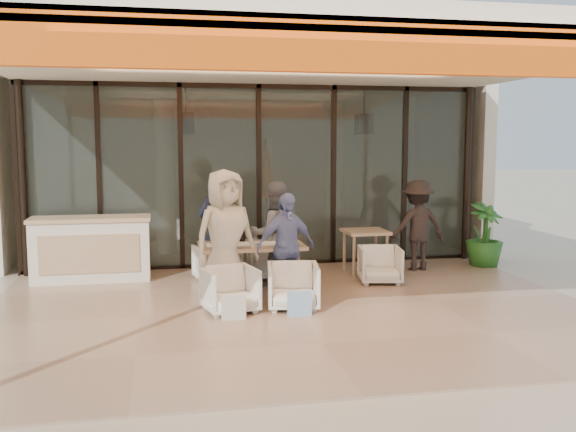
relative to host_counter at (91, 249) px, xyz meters
name	(u,v)px	position (x,y,z in m)	size (l,w,h in m)	color
ground	(294,310)	(2.79, -2.30, -0.53)	(70.00, 70.00, 0.00)	#C6B293
terrace_floor	(294,310)	(2.79, -2.30, -0.53)	(8.00, 6.00, 0.01)	tan
terrace_structure	(299,57)	(2.79, -2.56, 2.72)	(8.00, 6.00, 3.40)	silver
glass_storefront	(259,177)	(2.79, 0.70, 1.07)	(8.08, 0.10, 3.20)	#9EADA3
interior_block	(242,140)	(2.80, 3.02, 1.70)	(9.05, 3.62, 3.52)	silver
host_counter	(91,249)	(0.00, 0.00, 0.00)	(1.85, 0.65, 1.04)	silver
dining_table	(251,248)	(2.36, -1.31, 0.16)	(1.50, 0.90, 0.93)	tan
chair_far_left	(217,261)	(1.95, -0.36, -0.20)	(0.64, 0.60, 0.65)	white
chair_far_right	(269,258)	(2.79, -0.36, -0.19)	(0.67, 0.62, 0.69)	white
chair_near_left	(230,288)	(1.95, -2.26, -0.20)	(0.65, 0.61, 0.67)	white
chair_near_right	(293,284)	(2.79, -2.26, -0.19)	(0.67, 0.62, 0.68)	white
diner_navy	(219,231)	(1.95, -0.86, 0.34)	(0.64, 0.42, 1.75)	#181B36
diner_grey	(274,234)	(2.79, -0.86, 0.28)	(0.79, 0.61, 1.62)	slate
diner_cream	(225,237)	(1.95, -1.76, 0.39)	(0.91, 0.59, 1.85)	beige
diner_periwinkle	(286,247)	(2.79, -1.76, 0.23)	(0.89, 0.37, 1.52)	#6876AE
tote_bag_cream	(234,308)	(1.95, -2.66, -0.36)	(0.30, 0.10, 0.34)	silver
tote_bag_blue	(300,305)	(2.79, -2.66, -0.36)	(0.30, 0.10, 0.34)	#99BFD8
side_table	(365,236)	(4.44, -0.28, 0.11)	(0.70, 0.70, 0.74)	tan
side_chair	(380,263)	(4.44, -1.03, -0.21)	(0.63, 0.59, 0.65)	white
standing_woman	(417,226)	(5.38, -0.23, 0.25)	(1.01, 0.58, 1.57)	black
potted_palm	(484,235)	(6.69, -0.12, 0.04)	(0.64, 0.64, 1.15)	#1E5919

